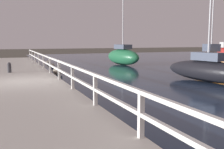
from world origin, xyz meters
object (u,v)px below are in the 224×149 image
object	(u,v)px
mooring_bollard	(9,67)
sailboat_orange	(211,59)
sailboat_black	(208,70)
sailboat_green	(123,56)

from	to	relation	value
mooring_bollard	sailboat_orange	xyz separation A→B (m)	(14.18, -0.61, 0.16)
mooring_bollard	sailboat_black	distance (m)	10.97
sailboat_black	sailboat_orange	xyz separation A→B (m)	(4.68, 4.88, 0.13)
mooring_bollard	sailboat_orange	bearing A→B (deg)	-2.44
sailboat_orange	sailboat_green	distance (m)	7.32
sailboat_black	sailboat_green	world-z (taller)	sailboat_green
sailboat_green	sailboat_orange	bearing A→B (deg)	-61.52
sailboat_orange	sailboat_green	xyz separation A→B (m)	(-4.77, 5.55, 0.03)
mooring_bollard	sailboat_orange	distance (m)	14.19
sailboat_green	sailboat_black	bearing A→B (deg)	-101.73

